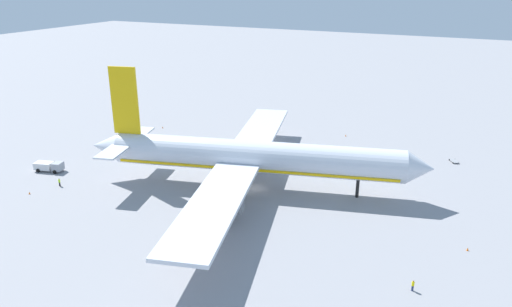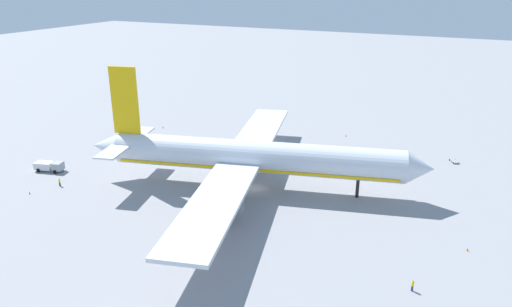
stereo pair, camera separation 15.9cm
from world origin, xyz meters
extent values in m
plane|color=gray|center=(0.00, 0.00, 0.00)|extent=(600.00, 600.00, 0.00)
cylinder|color=silver|center=(0.00, 0.00, 7.45)|extent=(61.05, 21.58, 6.73)
cone|color=silver|center=(32.31, 8.19, 7.45)|extent=(6.84, 7.72, 6.60)
cone|color=silver|center=(-32.96, -8.35, 7.45)|extent=(8.10, 7.85, 6.40)
cube|color=#E5B20C|center=(-27.76, -7.04, 18.13)|extent=(5.94, 1.96, 14.63)
cube|color=silver|center=(-29.70, -1.42, 8.80)|extent=(6.68, 10.60, 0.36)
cube|color=silver|center=(-26.79, -12.90, 8.80)|extent=(6.68, 10.60, 0.36)
cube|color=silver|center=(-8.30, 20.26, 6.44)|extent=(17.72, 37.71, 0.70)
cylinder|color=slate|center=(-5.98, 15.18, 4.37)|extent=(6.42, 4.75, 3.44)
cube|color=silver|center=(2.36, -21.77, 6.44)|extent=(17.72, 37.71, 0.70)
cylinder|color=slate|center=(1.98, -16.20, 4.23)|extent=(6.32, 4.99, 3.74)
cylinder|color=black|center=(20.79, 5.27, 2.04)|extent=(0.70, 0.70, 4.09)
cylinder|color=black|center=(-4.29, 4.45, 2.04)|extent=(0.70, 0.70, 4.09)
cylinder|color=black|center=(-1.65, -5.95, 2.04)|extent=(0.70, 0.70, 4.09)
cube|color=#E5B20C|center=(0.00, 0.00, 5.60)|extent=(58.59, 20.65, 0.50)
cube|color=#999EA5|center=(-45.95, -11.29, 1.38)|extent=(2.54, 2.84, 1.86)
cube|color=silver|center=(-49.45, -12.18, 1.28)|extent=(4.61, 3.37, 1.66)
cube|color=black|center=(-45.27, -11.12, 1.85)|extent=(0.58, 2.00, 0.82)
cylinder|color=black|center=(-46.44, -10.16, 0.45)|extent=(0.95, 0.51, 0.90)
cylinder|color=black|center=(-45.85, -12.52, 0.45)|extent=(0.95, 0.51, 0.90)
cylinder|color=black|center=(-50.59, -11.21, 0.45)|extent=(0.95, 0.51, 0.90)
cylinder|color=black|center=(-50.00, -13.56, 0.45)|extent=(0.95, 0.51, 0.90)
cube|color=gray|center=(37.48, 35.29, 0.28)|extent=(2.59, 3.24, 0.15)
cylinder|color=#333338|center=(38.29, 33.72, 0.28)|extent=(0.35, 0.57, 0.08)
cylinder|color=black|center=(38.61, 34.62, 0.20)|extent=(0.29, 0.41, 0.40)
cylinder|color=black|center=(37.37, 33.98, 0.20)|extent=(0.29, 0.41, 0.40)
cylinder|color=black|center=(37.59, 36.60, 0.20)|extent=(0.29, 0.41, 0.40)
cylinder|color=black|center=(36.35, 35.95, 0.20)|extent=(0.29, 0.41, 0.40)
cylinder|color=navy|center=(36.06, -22.43, 0.44)|extent=(0.44, 0.44, 0.87)
cylinder|color=yellow|center=(36.06, -22.43, 1.20)|extent=(0.55, 0.55, 0.66)
sphere|color=#8C6647|center=(36.06, -22.43, 1.65)|extent=(0.24, 0.24, 0.24)
cylinder|color=black|center=(-39.37, -17.16, 0.44)|extent=(0.44, 0.44, 0.89)
cylinder|color=#B2F219|center=(-39.37, -17.16, 1.22)|extent=(0.56, 0.56, 0.67)
sphere|color=#8C6647|center=(-39.37, -17.16, 1.67)|extent=(0.24, 0.24, 0.24)
cone|color=orange|center=(42.78, -7.17, 0.28)|extent=(0.36, 0.36, 0.55)
cone|color=orange|center=(-44.12, 27.37, 0.28)|extent=(0.36, 0.36, 0.55)
cone|color=orange|center=(-42.01, -22.95, 0.28)|extent=(0.36, 0.36, 0.55)
cone|color=orange|center=(7.88, 43.45, 0.28)|extent=(0.36, 0.36, 0.55)
camera|label=1|loc=(40.62, -85.51, 43.52)|focal=33.74mm
camera|label=2|loc=(40.77, -85.44, 43.52)|focal=33.74mm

